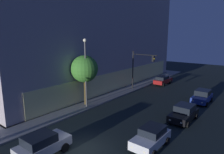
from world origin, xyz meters
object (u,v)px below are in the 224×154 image
traffic_light_far_corner (140,65)px  car_silver (42,144)px  sidewalk_tree (84,69)px  modern_building (68,31)px  car_red (163,80)px  street_lamp_sidewalk (85,65)px  car_white (151,137)px  car_blue (202,96)px  car_black (184,113)px

traffic_light_far_corner → car_silver: traffic_light_far_corner is taller
sidewalk_tree → traffic_light_far_corner: bearing=-10.9°
modern_building → car_red: size_ratio=8.37×
modern_building → car_red: bearing=-67.3°
traffic_light_far_corner → street_lamp_sidewalk: street_lamp_sidewalk is taller
car_white → car_blue: (14.47, -0.41, 0.04)m
street_lamp_sidewalk → car_white: street_lamp_sidewalk is taller
car_white → sidewalk_tree: bearing=71.8°
modern_building → car_black: size_ratio=8.86×
car_white → street_lamp_sidewalk: bearing=73.1°
car_white → car_red: bearing=21.4°
car_black → modern_building: bearing=75.9°
car_white → car_blue: 14.47m
car_black → traffic_light_far_corner: bearing=53.1°
car_white → car_black: car_black is taller
street_lamp_sidewalk → car_blue: bearing=-45.1°
car_silver → car_black: (13.25, -6.42, -0.06)m
modern_building → traffic_light_far_corner: (0.76, -16.69, -5.55)m
car_silver → car_red: size_ratio=0.87×
car_blue → street_lamp_sidewalk: bearing=134.9°
car_white → car_red: 22.72m
traffic_light_far_corner → car_blue: (0.06, -9.92, -3.56)m
car_red → traffic_light_far_corner: bearing=169.7°
street_lamp_sidewalk → car_white: bearing=-106.9°
car_silver → car_blue: size_ratio=0.99×
street_lamp_sidewalk → car_blue: size_ratio=2.07×
street_lamp_sidewalk → car_blue: street_lamp_sidewalk is taller
traffic_light_far_corner → car_blue: size_ratio=1.56×
sidewalk_tree → car_black: bearing=-75.0°
car_blue → modern_building: bearing=91.8°
sidewalk_tree → car_silver: bearing=-151.3°
traffic_light_far_corner → car_white: (-14.41, -9.51, -3.60)m
traffic_light_far_corner → car_silver: size_ratio=1.58×
sidewalk_tree → car_silver: 12.15m
sidewalk_tree → car_blue: size_ratio=1.57×
car_red → car_black: bearing=-148.6°
traffic_light_far_corner → car_silver: (-20.67, -3.47, -3.54)m
modern_building → car_blue: 28.14m
sidewalk_tree → street_lamp_sidewalk: bearing=-125.4°
traffic_light_far_corner → car_red: (6.75, -1.22, -3.59)m
car_silver → sidewalk_tree: bearing=28.7°
car_silver → car_white: (6.26, -6.04, -0.06)m
modern_building → car_white: 30.93m
street_lamp_sidewalk → car_silver: size_ratio=2.10×
traffic_light_far_corner → car_silver: 21.25m
traffic_light_far_corner → street_lamp_sidewalk: (-11.13, 1.32, 1.05)m
street_lamp_sidewalk → car_red: size_ratio=1.82×
car_white → car_blue: bearing=-1.6°
traffic_light_far_corner → sidewalk_tree: bearing=169.1°
car_silver → car_red: bearing=4.7°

